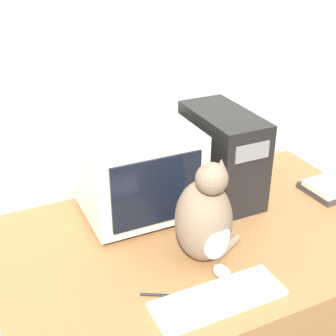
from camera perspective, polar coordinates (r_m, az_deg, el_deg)
wall_back at (r=2.04m, az=-2.71°, el=11.93°), size 7.00×0.05×2.50m
desk at (r=2.05m, az=3.96°, el=-16.56°), size 1.54×0.95×0.74m
crt_monitor at (r=1.86m, az=-3.71°, el=-0.35°), size 0.44×0.39×0.37m
computer_tower at (r=1.99m, az=6.60°, el=1.58°), size 0.21×0.42×0.38m
keyboard at (r=1.54m, az=6.13°, el=-15.55°), size 0.43×0.15×0.02m
cat at (r=1.61m, az=4.59°, el=-6.26°), size 0.28×0.27×0.40m
book_stack at (r=2.16m, az=18.55°, el=-2.46°), size 0.15×0.20×0.05m
pen at (r=1.55m, az=-0.57°, el=-15.24°), size 0.14×0.08×0.01m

